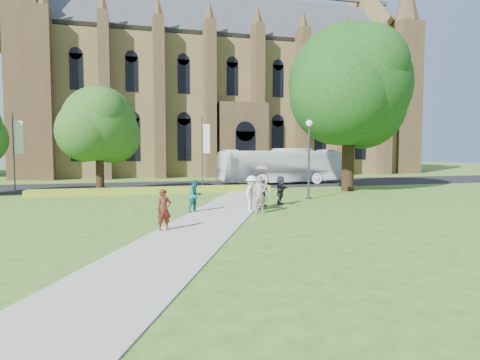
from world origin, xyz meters
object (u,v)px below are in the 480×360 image
object	(u,v)px
streetlamp	(309,150)
pedestrian_0	(164,210)
large_tree	(349,85)
tour_coach	(281,166)

from	to	relation	value
streetlamp	pedestrian_0	distance (m)	13.85
streetlamp	pedestrian_0	world-z (taller)	streetlamp
streetlamp	large_tree	world-z (taller)	large_tree
streetlamp	large_tree	distance (m)	8.73
large_tree	pedestrian_0	distance (m)	22.05
streetlamp	tour_coach	world-z (taller)	streetlamp
streetlamp	large_tree	xyz separation A→B (m)	(5.50, 4.50, 5.07)
large_tree	tour_coach	xyz separation A→B (m)	(-2.61, 8.07, -6.64)
pedestrian_0	streetlamp	bearing A→B (deg)	26.19
streetlamp	large_tree	size ratio (longest dim) A/B	0.40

